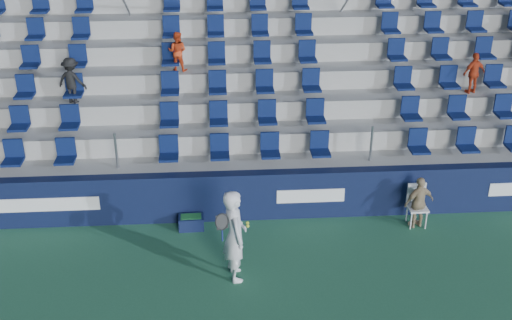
{
  "coord_description": "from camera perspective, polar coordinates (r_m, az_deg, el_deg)",
  "views": [
    {
      "loc": [
        -0.66,
        -10.0,
        8.05
      ],
      "look_at": [
        0.2,
        2.8,
        1.7
      ],
      "focal_mm": 45.0,
      "sensor_mm": 36.0,
      "label": 1
    }
  ],
  "objects": [
    {
      "name": "grandstand",
      "position": [
        19.19,
        -1.71,
        8.37
      ],
      "size": [
        24.0,
        8.17,
        6.63
      ],
      "color": "#9F9F9A",
      "rests_on": "ground"
    },
    {
      "name": "ground",
      "position": [
        12.85,
        -0.06,
        -12.44
      ],
      "size": [
        70.0,
        70.0,
        0.0
      ],
      "primitive_type": "plane",
      "color": "#2D6A48",
      "rests_on": "ground"
    },
    {
      "name": "tennis_player",
      "position": [
        12.93,
        -1.9,
        -6.7
      ],
      "size": [
        0.69,
        0.8,
        2.01
      ],
      "color": "silver",
      "rests_on": "ground"
    },
    {
      "name": "sponsor_wall",
      "position": [
        15.13,
        -0.84,
        -3.17
      ],
      "size": [
        24.0,
        0.32,
        1.2
      ],
      "color": "#0F1637",
      "rests_on": "ground"
    },
    {
      "name": "ball_bin",
      "position": [
        15.0,
        -5.77,
        -5.48
      ],
      "size": [
        0.59,
        0.39,
        0.33
      ],
      "color": "#10183B",
      "rests_on": "ground"
    },
    {
      "name": "line_judge_chair",
      "position": [
        15.4,
        14.09,
        -3.6
      ],
      "size": [
        0.45,
        0.46,
        1.0
      ],
      "color": "white",
      "rests_on": "ground"
    },
    {
      "name": "line_judge",
      "position": [
        15.24,
        14.28,
        -3.67
      ],
      "size": [
        0.8,
        0.51,
        1.27
      ],
      "primitive_type": "imported",
      "rotation": [
        0.0,
        0.0,
        3.42
      ],
      "color": "tan",
      "rests_on": "ground"
    }
  ]
}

